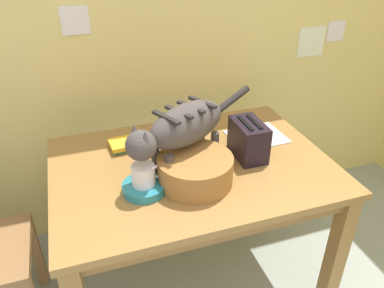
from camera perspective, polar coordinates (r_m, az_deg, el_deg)
name	(u,v)px	position (r m, az deg, el deg)	size (l,w,h in m)	color
wall_rear	(146,19)	(2.10, -6.94, 18.11)	(4.21, 0.11, 2.50)	#EDD378
dining_table	(192,180)	(1.75, 0.00, -5.43)	(1.23, 0.87, 0.76)	olive
cat	(181,128)	(1.55, -1.65, 2.43)	(0.64, 0.35, 0.30)	#494240
saucer_bowl	(144,187)	(1.54, -7.18, -6.48)	(0.18, 0.18, 0.04)	teal
coffee_mug	(144,175)	(1.50, -7.21, -4.60)	(0.14, 0.09, 0.09)	white
magazine	(257,137)	(1.93, 9.67, 1.12)	(0.27, 0.22, 0.01)	silver
book_stack	(130,143)	(1.84, -9.37, 0.08)	(0.19, 0.13, 0.04)	#4F995C
wicker_basket	(196,169)	(1.55, 0.62, -3.81)	(0.31, 0.31, 0.12)	#A06B33
toaster	(248,140)	(1.73, 8.46, 0.65)	(0.12, 0.20, 0.18)	black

